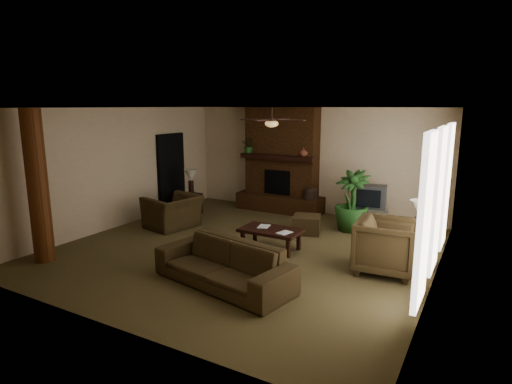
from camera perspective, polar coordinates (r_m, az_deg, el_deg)
The scene contains 23 objects.
room_shell at distance 8.23m, azimuth -1.36°, elevation 1.56°, with size 7.00×7.00×7.00m.
fireplace at distance 11.44m, azimuth 3.42°, elevation 3.15°, with size 2.40×0.70×2.80m.
windows at distance 7.35m, azimuth 23.34°, elevation -1.01°, with size 0.08×3.65×2.35m.
log_column at distance 8.55m, azimuth -27.47°, elevation 0.62°, with size 0.36×0.36×2.80m, color brown.
doorway at distance 11.72m, azimuth -11.42°, elevation 2.62°, with size 0.10×1.00×2.10m, color black.
ceiling_fan at distance 8.17m, azimuth 2.13°, elevation 9.46°, with size 1.35×1.35×0.37m.
sofa at distance 6.81m, azimuth -4.44°, elevation -8.78°, with size 2.38×0.70×0.93m, color #40311B.
armchair_left at distance 10.10m, azimuth -11.22°, elevation -1.94°, with size 1.16×0.75×1.01m, color #40311B.
armchair_right at distance 7.61m, azimuth 17.34°, elevation -6.69°, with size 1.00×0.94×1.03m, color #40311B.
coffee_table at distance 8.42m, azimuth 2.01°, elevation -5.39°, with size 1.20×0.70×0.43m.
ottoman at distance 9.63m, azimuth 6.89°, elevation -4.36°, with size 0.60×0.60×0.40m, color #40311B.
tv_stand at distance 10.31m, azimuth 15.00°, elevation -3.32°, with size 0.85×0.50×0.50m, color #BBBBBD.
tv at distance 10.16m, azimuth 15.39°, elevation -0.60°, with size 0.72×0.62×0.52m.
floor_vase at distance 11.01m, azimuth 7.36°, elevation -1.09°, with size 0.34×0.34×0.77m.
floor_plant at distance 9.93m, azimuth 12.78°, elevation -2.92°, with size 0.79×1.40×0.79m, color #275221.
side_table_left at distance 11.29m, azimuth -8.92°, elevation -1.64°, with size 0.50×0.50×0.55m, color black.
lamp_left at distance 11.18m, azimuth -8.83°, elevation 2.03°, with size 0.39×0.39×0.65m.
side_table_right at distance 8.15m, azimuth 20.94°, elevation -7.49°, with size 0.50×0.50×0.55m, color black.
lamp_right at distance 7.99m, azimuth 21.29°, elevation -2.47°, with size 0.46×0.46×0.65m.
mantel_plant at distance 11.54m, azimuth -0.94°, elevation 6.09°, with size 0.38×0.42×0.33m, color #275221.
mantel_vase at distance 10.89m, azimuth 6.50°, elevation 5.39°, with size 0.22×0.23×0.22m, color brown.
book_a at distance 8.50m, azimuth 0.37°, elevation -3.81°, with size 0.22×0.03×0.29m, color #999999.
book_b at distance 8.15m, azimuth 3.32°, elevation -4.50°, with size 0.21×0.02×0.29m, color #999999.
Camera 1 is at (4.13, -6.97, 2.84)m, focal length 29.51 mm.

